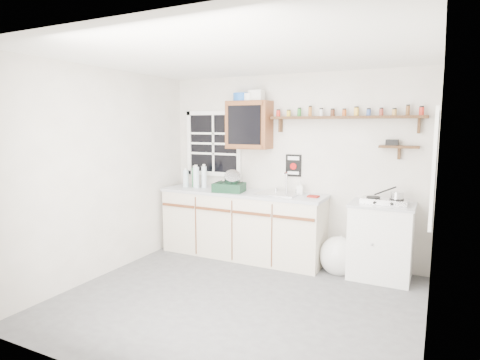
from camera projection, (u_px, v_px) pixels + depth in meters
name	position (u px, v px, depth m)	size (l,w,h in m)	color
room	(237.00, 183.00, 4.05)	(3.64, 3.24, 2.54)	#4A4A4D
main_cabinet	(242.00, 224.00, 5.57)	(2.31, 0.63, 0.92)	beige
right_cabinet	(381.00, 241.00, 4.78)	(0.73, 0.57, 0.91)	silver
sink	(279.00, 194.00, 5.27)	(0.52, 0.44, 0.29)	silver
upper_cabinet	(249.00, 125.00, 5.49)	(0.60, 0.32, 0.65)	brown
upper_cabinet_clutter	(248.00, 97.00, 5.45)	(0.43, 0.24, 0.14)	#1950A8
spice_shelf	(344.00, 117.00, 4.98)	(1.91, 0.18, 0.34)	black
secondary_shelf	(397.00, 146.00, 4.76)	(0.45, 0.16, 0.24)	black
warning_sign	(293.00, 166.00, 5.43)	(0.22, 0.02, 0.30)	black
window_back	(214.00, 144.00, 5.94)	(0.93, 0.03, 0.98)	black
window_right	(435.00, 166.00, 3.72)	(0.03, 0.78, 1.08)	black
water_bottles	(195.00, 177.00, 5.84)	(0.38, 0.14, 0.34)	silver
dish_rack	(230.00, 185.00, 5.46)	(0.45, 0.36, 0.30)	black
soap_bottle	(300.00, 188.00, 5.26)	(0.08, 0.08, 0.18)	silver
rag	(313.00, 196.00, 5.07)	(0.14, 0.12, 0.02)	maroon
hotplate	(385.00, 201.00, 4.69)	(0.53, 0.30, 0.08)	silver
saucepan	(396.00, 195.00, 4.62)	(0.34, 0.21, 0.15)	silver
trash_bag	(339.00, 256.00, 4.96)	(0.45, 0.40, 0.51)	silver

